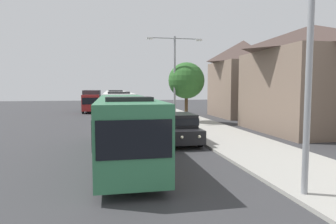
{
  "coord_description": "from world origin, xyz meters",
  "views": [
    {
      "loc": [
        -2.01,
        -2.94,
        3.57
      ],
      "look_at": [
        1.49,
        14.91,
        2.05
      ],
      "focal_mm": 31.74,
      "sensor_mm": 36.0,
      "label": 1
    }
  ],
  "objects_px": {
    "bus_second_in_line": "(118,108)",
    "white_suv": "(181,127)",
    "roadside_tree": "(186,81)",
    "bus_middle": "(115,101)",
    "streetlamp_near": "(311,20)",
    "streetlamp_mid": "(175,71)",
    "bus_lead": "(125,125)",
    "box_truck_oncoming": "(92,100)"
  },
  "relations": [
    {
      "from": "bus_second_in_line",
      "to": "white_suv",
      "type": "xyz_separation_m",
      "value": [
        3.7,
        -9.65,
        -0.66
      ]
    },
    {
      "from": "white_suv",
      "to": "roadside_tree",
      "type": "height_order",
      "value": "roadside_tree"
    },
    {
      "from": "bus_middle",
      "to": "white_suv",
      "type": "height_order",
      "value": "bus_middle"
    },
    {
      "from": "bus_second_in_line",
      "to": "streetlamp_near",
      "type": "relative_size",
      "value": 1.33
    },
    {
      "from": "bus_middle",
      "to": "streetlamp_near",
      "type": "height_order",
      "value": "streetlamp_near"
    },
    {
      "from": "bus_middle",
      "to": "streetlamp_mid",
      "type": "xyz_separation_m",
      "value": [
        5.4,
        -13.71,
        3.47
      ]
    },
    {
      "from": "bus_lead",
      "to": "bus_middle",
      "type": "xyz_separation_m",
      "value": [
        0.0,
        26.85,
        0.0
      ]
    },
    {
      "from": "bus_lead",
      "to": "bus_second_in_line",
      "type": "bearing_deg",
      "value": 90.0
    },
    {
      "from": "roadside_tree",
      "to": "bus_lead",
      "type": "bearing_deg",
      "value": -115.96
    },
    {
      "from": "bus_second_in_line",
      "to": "bus_middle",
      "type": "bearing_deg",
      "value": 90.0
    },
    {
      "from": "bus_lead",
      "to": "roadside_tree",
      "type": "height_order",
      "value": "roadside_tree"
    },
    {
      "from": "bus_second_in_line",
      "to": "white_suv",
      "type": "height_order",
      "value": "bus_second_in_line"
    },
    {
      "from": "bus_lead",
      "to": "roadside_tree",
      "type": "bearing_deg",
      "value": 64.04
    },
    {
      "from": "box_truck_oncoming",
      "to": "roadside_tree",
      "type": "distance_m",
      "value": 19.16
    },
    {
      "from": "streetlamp_mid",
      "to": "roadside_tree",
      "type": "distance_m",
      "value": 1.8
    },
    {
      "from": "bus_middle",
      "to": "box_truck_oncoming",
      "type": "height_order",
      "value": "bus_middle"
    },
    {
      "from": "streetlamp_mid",
      "to": "roadside_tree",
      "type": "bearing_deg",
      "value": 28.44
    },
    {
      "from": "bus_lead",
      "to": "streetlamp_mid",
      "type": "height_order",
      "value": "streetlamp_mid"
    },
    {
      "from": "box_truck_oncoming",
      "to": "streetlamp_near",
      "type": "bearing_deg",
      "value": -76.56
    },
    {
      "from": "bus_second_in_line",
      "to": "roadside_tree",
      "type": "bearing_deg",
      "value": 5.62
    },
    {
      "from": "streetlamp_near",
      "to": "roadside_tree",
      "type": "bearing_deg",
      "value": 86.18
    },
    {
      "from": "white_suv",
      "to": "box_truck_oncoming",
      "type": "xyz_separation_m",
      "value": [
        -7.0,
        26.42,
        0.68
      ]
    },
    {
      "from": "bus_middle",
      "to": "streetlamp_mid",
      "type": "relative_size",
      "value": 1.48
    },
    {
      "from": "streetlamp_mid",
      "to": "white_suv",
      "type": "bearing_deg",
      "value": -100.07
    },
    {
      "from": "bus_middle",
      "to": "streetlamp_mid",
      "type": "bearing_deg",
      "value": -68.51
    },
    {
      "from": "box_truck_oncoming",
      "to": "bus_second_in_line",
      "type": "bearing_deg",
      "value": -78.86
    },
    {
      "from": "roadside_tree",
      "to": "box_truck_oncoming",
      "type": "bearing_deg",
      "value": 121.97
    },
    {
      "from": "white_suv",
      "to": "roadside_tree",
      "type": "xyz_separation_m",
      "value": [
        3.05,
        10.31,
        3.19
      ]
    },
    {
      "from": "box_truck_oncoming",
      "to": "streetlamp_mid",
      "type": "relative_size",
      "value": 0.95
    },
    {
      "from": "bus_middle",
      "to": "streetlamp_near",
      "type": "distance_m",
      "value": 33.94
    },
    {
      "from": "bus_lead",
      "to": "streetlamp_near",
      "type": "height_order",
      "value": "streetlamp_near"
    },
    {
      "from": "bus_second_in_line",
      "to": "box_truck_oncoming",
      "type": "height_order",
      "value": "bus_second_in_line"
    },
    {
      "from": "bus_middle",
      "to": "roadside_tree",
      "type": "height_order",
      "value": "roadside_tree"
    },
    {
      "from": "white_suv",
      "to": "streetlamp_mid",
      "type": "xyz_separation_m",
      "value": [
        1.7,
        9.58,
        4.13
      ]
    },
    {
      "from": "white_suv",
      "to": "streetlamp_mid",
      "type": "bearing_deg",
      "value": 79.93
    },
    {
      "from": "white_suv",
      "to": "streetlamp_near",
      "type": "relative_size",
      "value": 0.53
    },
    {
      "from": "streetlamp_near",
      "to": "roadside_tree",
      "type": "relative_size",
      "value": 1.53
    },
    {
      "from": "white_suv",
      "to": "streetlamp_mid",
      "type": "height_order",
      "value": "streetlamp_mid"
    },
    {
      "from": "bus_middle",
      "to": "streetlamp_near",
      "type": "relative_size",
      "value": 1.36
    },
    {
      "from": "bus_lead",
      "to": "bus_middle",
      "type": "bearing_deg",
      "value": 90.0
    },
    {
      "from": "bus_lead",
      "to": "roadside_tree",
      "type": "distance_m",
      "value": 15.64
    },
    {
      "from": "bus_second_in_line",
      "to": "streetlamp_near",
      "type": "bearing_deg",
      "value": -74.62
    }
  ]
}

